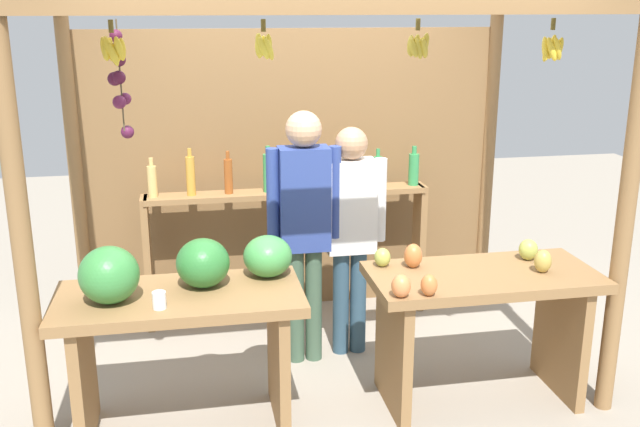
# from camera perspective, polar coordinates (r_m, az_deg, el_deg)

# --- Properties ---
(ground_plane) EXTENTS (12.00, 12.00, 0.00)m
(ground_plane) POSITION_cam_1_polar(r_m,az_deg,el_deg) (5.04, -0.40, -11.22)
(ground_plane) COLOR gray
(ground_plane) RESTS_ON ground
(market_stall) EXTENTS (3.28, 1.98, 2.39)m
(market_stall) POSITION_cam_1_polar(r_m,az_deg,el_deg) (5.00, -1.41, 5.39)
(market_stall) COLOR olive
(market_stall) RESTS_ON ground
(fruit_counter_left) EXTENTS (1.33, 0.65, 1.12)m
(fruit_counter_left) POSITION_cam_1_polar(r_m,az_deg,el_deg) (4.05, -10.78, -7.19)
(fruit_counter_left) COLOR olive
(fruit_counter_left) RESTS_ON ground
(fruit_counter_right) EXTENTS (1.33, 0.66, 0.96)m
(fruit_counter_right) POSITION_cam_1_polar(r_m,az_deg,el_deg) (4.40, 12.40, -7.16)
(fruit_counter_right) COLOR olive
(fruit_counter_right) RESTS_ON ground
(bottle_shelf_unit) EXTENTS (2.11, 0.22, 1.34)m
(bottle_shelf_unit) POSITION_cam_1_polar(r_m,az_deg,el_deg) (5.37, -2.46, -0.10)
(bottle_shelf_unit) COLOR olive
(bottle_shelf_unit) RESTS_ON ground
(vendor_man) EXTENTS (0.48, 0.23, 1.69)m
(vendor_man) POSITION_cam_1_polar(r_m,az_deg,el_deg) (4.64, -1.25, -0.10)
(vendor_man) COLOR #3F5B45
(vendor_man) RESTS_ON ground
(vendor_woman) EXTENTS (0.48, 0.21, 1.57)m
(vendor_woman) POSITION_cam_1_polar(r_m,az_deg,el_deg) (4.79, 2.41, -0.66)
(vendor_woman) COLOR #2D4A5E
(vendor_woman) RESTS_ON ground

